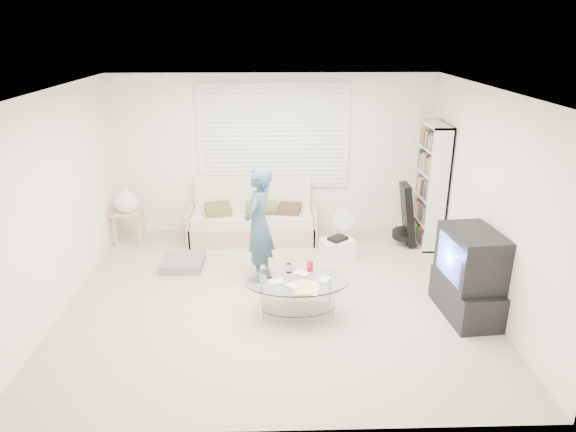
{
  "coord_description": "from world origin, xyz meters",
  "views": [
    {
      "loc": [
        -0.0,
        -5.61,
        3.15
      ],
      "look_at": [
        0.17,
        0.3,
        0.95
      ],
      "focal_mm": 32.0,
      "sensor_mm": 36.0,
      "label": 1
    }
  ],
  "objects_px": {
    "futon_sofa": "(253,220)",
    "tv_unit": "(469,275)",
    "coffee_table": "(297,287)",
    "bookshelf": "(430,186)"
  },
  "relations": [
    {
      "from": "coffee_table",
      "to": "futon_sofa",
      "type": "bearing_deg",
      "value": 104.47
    },
    {
      "from": "futon_sofa",
      "to": "coffee_table",
      "type": "bearing_deg",
      "value": -75.53
    },
    {
      "from": "futon_sofa",
      "to": "bookshelf",
      "type": "xyz_separation_m",
      "value": [
        2.66,
        -0.25,
        0.61
      ]
    },
    {
      "from": "bookshelf",
      "to": "tv_unit",
      "type": "bearing_deg",
      "value": -93.44
    },
    {
      "from": "futon_sofa",
      "to": "bookshelf",
      "type": "distance_m",
      "value": 2.74
    },
    {
      "from": "bookshelf",
      "to": "futon_sofa",
      "type": "bearing_deg",
      "value": 174.56
    },
    {
      "from": "futon_sofa",
      "to": "coffee_table",
      "type": "relative_size",
      "value": 1.63
    },
    {
      "from": "bookshelf",
      "to": "tv_unit",
      "type": "height_order",
      "value": "bookshelf"
    },
    {
      "from": "futon_sofa",
      "to": "tv_unit",
      "type": "xyz_separation_m",
      "value": [
        2.53,
        -2.33,
        0.19
      ]
    },
    {
      "from": "tv_unit",
      "to": "coffee_table",
      "type": "height_order",
      "value": "tv_unit"
    }
  ]
}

